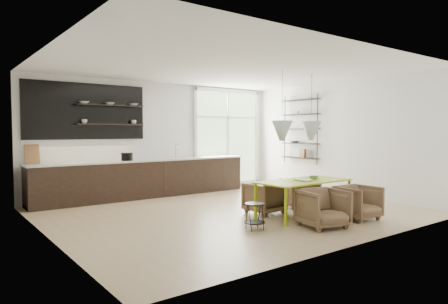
{
  "coord_description": "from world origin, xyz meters",
  "views": [
    {
      "loc": [
        -4.95,
        -6.4,
        1.64
      ],
      "look_at": [
        0.27,
        0.6,
        1.18
      ],
      "focal_mm": 32.0,
      "sensor_mm": 36.0,
      "label": 1
    }
  ],
  "objects_px": {
    "armchair_front_left": "(323,208)",
    "armchair_front_right": "(358,202)",
    "armchair_back_left": "(264,198)",
    "armchair_back_right": "(299,193)",
    "dining_table": "(304,183)",
    "wire_stool": "(255,213)"
  },
  "relations": [
    {
      "from": "armchair_back_right",
      "to": "wire_stool",
      "type": "xyz_separation_m",
      "value": [
        -2.05,
        -0.89,
        -0.03
      ]
    },
    {
      "from": "armchair_front_left",
      "to": "wire_stool",
      "type": "xyz_separation_m",
      "value": [
        -1.03,
        0.57,
        -0.04
      ]
    },
    {
      "from": "armchair_back_right",
      "to": "armchair_front_left",
      "type": "distance_m",
      "value": 1.78
    },
    {
      "from": "dining_table",
      "to": "armchair_front_left",
      "type": "bearing_deg",
      "value": -119.12
    },
    {
      "from": "dining_table",
      "to": "wire_stool",
      "type": "relative_size",
      "value": 4.34
    },
    {
      "from": "armchair_front_right",
      "to": "armchair_front_left",
      "type": "bearing_deg",
      "value": -176.28
    },
    {
      "from": "armchair_back_right",
      "to": "armchair_front_right",
      "type": "height_order",
      "value": "armchair_front_right"
    },
    {
      "from": "armchair_back_left",
      "to": "armchair_front_left",
      "type": "relative_size",
      "value": 0.94
    },
    {
      "from": "dining_table",
      "to": "armchair_front_right",
      "type": "distance_m",
      "value": 1.04
    },
    {
      "from": "armchair_front_left",
      "to": "armchair_front_right",
      "type": "bearing_deg",
      "value": 14.47
    },
    {
      "from": "dining_table",
      "to": "armchair_front_right",
      "type": "bearing_deg",
      "value": -54.01
    },
    {
      "from": "dining_table",
      "to": "wire_stool",
      "type": "distance_m",
      "value": 1.52
    },
    {
      "from": "armchair_front_left",
      "to": "armchair_front_right",
      "type": "height_order",
      "value": "armchair_front_left"
    },
    {
      "from": "armchair_back_left",
      "to": "armchair_front_left",
      "type": "bearing_deg",
      "value": 87.36
    },
    {
      "from": "armchair_back_left",
      "to": "armchair_front_left",
      "type": "distance_m",
      "value": 1.46
    },
    {
      "from": "dining_table",
      "to": "armchair_back_left",
      "type": "distance_m",
      "value": 0.85
    },
    {
      "from": "armchair_front_left",
      "to": "armchair_back_right",
      "type": "bearing_deg",
      "value": 68.59
    },
    {
      "from": "armchair_back_left",
      "to": "armchair_front_right",
      "type": "distance_m",
      "value": 1.77
    },
    {
      "from": "armchair_back_right",
      "to": "armchair_front_right",
      "type": "xyz_separation_m",
      "value": [
        0.01,
        -1.45,
        0.0
      ]
    },
    {
      "from": "armchair_front_right",
      "to": "wire_stool",
      "type": "height_order",
      "value": "armchair_front_right"
    },
    {
      "from": "armchair_front_left",
      "to": "armchair_front_right",
      "type": "distance_m",
      "value": 1.03
    },
    {
      "from": "armchair_back_right",
      "to": "armchair_front_left",
      "type": "relative_size",
      "value": 0.95
    }
  ]
}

